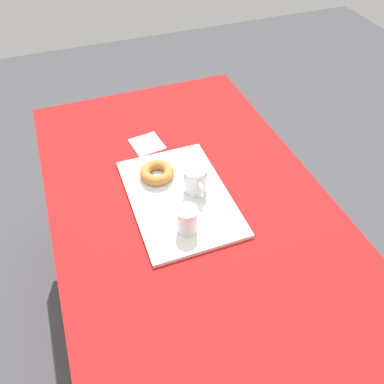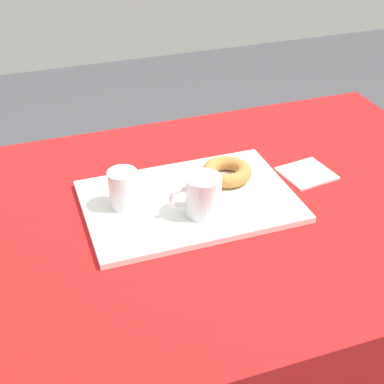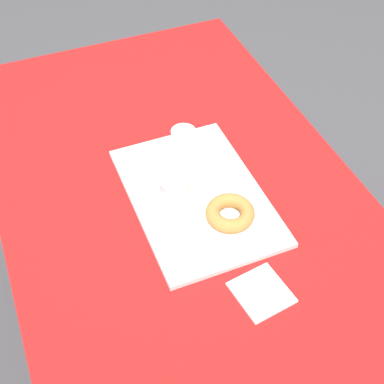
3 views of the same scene
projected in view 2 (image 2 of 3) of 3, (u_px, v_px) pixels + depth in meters
The scene contains 7 objects.
dining_table at pixel (178, 246), 1.27m from camera, with size 1.50×0.90×0.76m.
serving_tray at pixel (189, 201), 1.25m from camera, with size 0.47×0.32×0.01m, color white.
tea_mug_left at pixel (202, 196), 1.18m from camera, with size 0.12×0.08×0.09m.
water_glass_near at pixel (124, 190), 1.21m from camera, with size 0.07×0.07×0.09m.
donut_plate_left at pixel (226, 179), 1.31m from camera, with size 0.13×0.13×0.01m, color white.
sugar_donut_left at pixel (227, 172), 1.30m from camera, with size 0.12×0.12×0.03m, color #BC7F3D.
paper_napkin at pixel (307, 173), 1.36m from camera, with size 0.12×0.11×0.01m, color white.
Camera 2 is at (0.30, 0.95, 1.48)m, focal length 51.89 mm.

